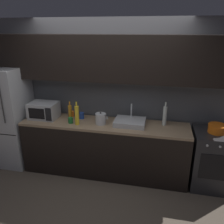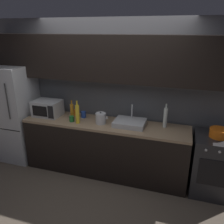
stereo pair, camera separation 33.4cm
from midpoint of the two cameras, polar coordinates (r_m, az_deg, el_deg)
ground_plane at (r=3.46m, az=-4.12°, el=-22.38°), size 10.00×10.00×0.00m
back_wall at (r=3.77m, az=2.05°, el=8.06°), size 4.44×0.44×2.50m
counter_run at (r=3.89m, az=0.65°, el=-8.89°), size 2.70×0.60×0.90m
refrigerator at (r=4.49m, az=-20.92°, el=-0.37°), size 0.68×0.69×1.74m
oven_range at (r=3.82m, az=26.19°, el=-11.71°), size 0.60×0.62×0.90m
microwave at (r=4.07m, az=-13.49°, el=0.90°), size 0.46×0.35×0.27m
sink_basin at (r=3.62m, az=7.08°, el=-2.72°), size 0.48×0.38×0.30m
kettle at (r=3.64m, az=-0.18°, el=-1.63°), size 0.20×0.17×0.20m
wine_bottle_yellow at (r=3.65m, az=-6.02°, el=-0.51°), size 0.06×0.06×0.37m
wine_bottle_clear at (r=3.61m, az=15.71°, el=-1.35°), size 0.06×0.06×0.38m
wine_bottle_amber at (r=3.87m, az=-7.48°, el=0.20°), size 0.06×0.06×0.32m
mug_green at (r=3.76m, az=-7.50°, el=-1.73°), size 0.08×0.08×0.09m
mug_blue at (r=3.91m, az=-4.67°, el=-0.67°), size 0.08×0.08×0.10m
mug_orange at (r=4.05m, az=-7.04°, el=-0.14°), size 0.08×0.08×0.09m
cooking_pot at (r=3.60m, az=27.50°, el=-4.69°), size 0.26×0.26×0.12m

